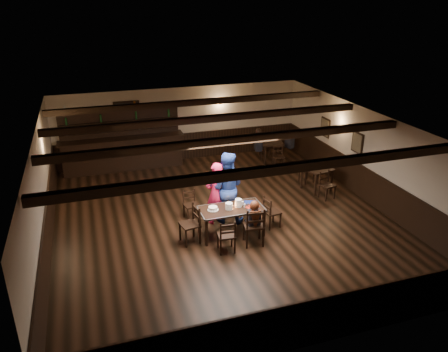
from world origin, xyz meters
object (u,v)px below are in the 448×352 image
object	(u,v)px
woman_pink	(216,193)
cake	(213,208)
dining_table	(231,211)
chair_near_left	(227,234)
bar_counter	(123,149)
chair_near_right	(254,224)
man_blue	(226,187)

from	to	relation	value
woman_pink	cake	world-z (taller)	woman_pink
dining_table	chair_near_left	distance (m)	0.90
chair_near_left	bar_counter	world-z (taller)	bar_counter
chair_near_right	cake	size ratio (longest dim) A/B	3.67
chair_near_right	bar_counter	xyz separation A→B (m)	(-2.49, 6.29, 0.12)
cake	bar_counter	size ratio (longest dim) A/B	0.07
chair_near_left	chair_near_right	xyz separation A→B (m)	(0.74, 0.10, 0.10)
chair_near_left	cake	xyz separation A→B (m)	(-0.09, 0.85, 0.29)
cake	bar_counter	xyz separation A→B (m)	(-1.66, 5.54, -0.07)
woman_pink	man_blue	xyz separation A→B (m)	(0.29, -0.00, 0.13)
dining_table	chair_near_right	bearing A→B (deg)	-62.63
cake	woman_pink	bearing A→B (deg)	66.81
chair_near_left	cake	distance (m)	0.90
man_blue	woman_pink	bearing A→B (deg)	22.04
dining_table	chair_near_right	xyz separation A→B (m)	(0.36, -0.70, -0.07)
chair_near_left	man_blue	distance (m)	1.69
chair_near_right	woman_pink	size ratio (longest dim) A/B	0.59
dining_table	bar_counter	size ratio (longest dim) A/B	0.38
chair_near_right	man_blue	xyz separation A→B (m)	(-0.25, 1.44, 0.39)
dining_table	man_blue	world-z (taller)	man_blue
chair_near_right	bar_counter	world-z (taller)	bar_counter
chair_near_left	chair_near_right	distance (m)	0.75
man_blue	bar_counter	bearing A→B (deg)	-42.19
woman_pink	man_blue	distance (m)	0.31
chair_near_left	woman_pink	size ratio (longest dim) A/B	0.50
chair_near_right	woman_pink	xyz separation A→B (m)	(-0.53, 1.45, 0.27)
dining_table	cake	size ratio (longest dim) A/B	5.86
chair_near_left	cake	world-z (taller)	chair_near_left
cake	bar_counter	distance (m)	5.78
dining_table	chair_near_right	distance (m)	0.79
chair_near_left	man_blue	world-z (taller)	man_blue
dining_table	woman_pink	world-z (taller)	woman_pink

